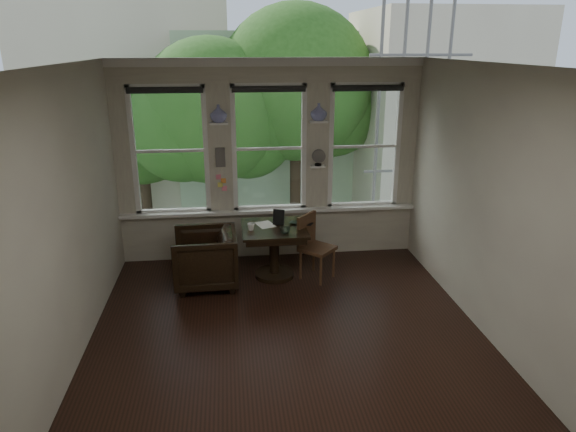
{
  "coord_description": "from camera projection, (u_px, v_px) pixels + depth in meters",
  "views": [
    {
      "loc": [
        -0.61,
        -5.3,
        3.2
      ],
      "look_at": [
        0.13,
        0.9,
        1.08
      ],
      "focal_mm": 32.0,
      "sensor_mm": 36.0,
      "label": 1
    }
  ],
  "objects": [
    {
      "name": "drinking_glass",
      "position": [
        285.0,
        230.0,
        6.91
      ],
      "size": [
        0.14,
        0.14,
        0.11
      ],
      "primitive_type": "imported",
      "rotation": [
        0.0,
        0.0,
        -0.05
      ],
      "color": "white",
      "rests_on": "table"
    },
    {
      "name": "cushion_red",
      "position": [
        205.0,
        255.0,
        7.0
      ],
      "size": [
        0.45,
        0.45,
        0.06
      ],
      "primitive_type": "cube",
      "color": "maroon",
      "rests_on": "armchair_left"
    },
    {
      "name": "mug",
      "position": [
        251.0,
        227.0,
        7.04
      ],
      "size": [
        0.13,
        0.13,
        0.1
      ],
      "primitive_type": "imported",
      "rotation": [
        0.0,
        0.0,
        -0.32
      ],
      "color": "white",
      "rests_on": "table"
    },
    {
      "name": "tablet",
      "position": [
        279.0,
        217.0,
        7.24
      ],
      "size": [
        0.18,
        0.12,
        0.22
      ],
      "primitive_type": "cube",
      "rotation": [
        -0.26,
        0.0,
        -0.32
      ],
      "color": "black",
      "rests_on": "table"
    },
    {
      "name": "ceiling",
      "position": [
        286.0,
        63.0,
        5.12
      ],
      "size": [
        4.5,
        4.5,
        0.0
      ],
      "primitive_type": "plane",
      "rotation": [
        3.14,
        0.0,
        0.0
      ],
      "color": "silver",
      "rests_on": "ground"
    },
    {
      "name": "shelf_left",
      "position": [
        219.0,
        123.0,
        7.35
      ],
      "size": [
        0.26,
        0.16,
        0.03
      ],
      "primitive_type": "cube",
      "color": "white",
      "rests_on": "ground"
    },
    {
      "name": "window_left",
      "position": [
        170.0,
        151.0,
        7.49
      ],
      "size": [
        1.1,
        0.12,
        1.9
      ],
      "primitive_type": null,
      "color": "white",
      "rests_on": "ground"
    },
    {
      "name": "wall_left",
      "position": [
        72.0,
        214.0,
        5.35
      ],
      "size": [
        0.0,
        4.5,
        4.5
      ],
      "primitive_type": "plane",
      "rotation": [
        1.57,
        0.0,
        1.57
      ],
      "color": "beige",
      "rests_on": "ground"
    },
    {
      "name": "papers",
      "position": [
        265.0,
        225.0,
        7.26
      ],
      "size": [
        0.3,
        0.35,
        0.0
      ],
      "primitive_type": "cube",
      "rotation": [
        0.0,
        0.0,
        0.32
      ],
      "color": "silver",
      "rests_on": "table"
    },
    {
      "name": "side_chair_right",
      "position": [
        317.0,
        248.0,
        7.21
      ],
      "size": [
        0.59,
        0.59,
        0.92
      ],
      "primitive_type": null,
      "rotation": [
        0.0,
        0.0,
        0.83
      ],
      "color": "#442218",
      "rests_on": "ground"
    },
    {
      "name": "ground",
      "position": [
        286.0,
        327.0,
        6.08
      ],
      "size": [
        4.5,
        4.5,
        0.0
      ],
      "primitive_type": "plane",
      "color": "black",
      "rests_on": "ground"
    },
    {
      "name": "laptop",
      "position": [
        300.0,
        225.0,
        7.22
      ],
      "size": [
        0.39,
        0.35,
        0.03
      ],
      "primitive_type": "imported",
      "rotation": [
        0.0,
        0.0,
        -0.49
      ],
      "color": "black",
      "rests_on": "table"
    },
    {
      "name": "wall_right",
      "position": [
        482.0,
        199.0,
        5.85
      ],
      "size": [
        0.0,
        4.5,
        4.5
      ],
      "primitive_type": "plane",
      "rotation": [
        1.57,
        0.0,
        -1.57
      ],
      "color": "beige",
      "rests_on": "ground"
    },
    {
      "name": "armchair_left",
      "position": [
        205.0,
        259.0,
        7.02
      ],
      "size": [
        0.89,
        0.87,
        0.79
      ],
      "primitive_type": "imported",
      "rotation": [
        0.0,
        0.0,
        -1.54
      ],
      "color": "black",
      "rests_on": "ground"
    },
    {
      "name": "window_center",
      "position": [
        269.0,
        148.0,
        7.65
      ],
      "size": [
        1.1,
        0.12,
        1.9
      ],
      "primitive_type": null,
      "color": "white",
      "rests_on": "ground"
    },
    {
      "name": "wall_back",
      "position": [
        269.0,
        162.0,
        7.71
      ],
      "size": [
        4.5,
        0.0,
        4.5
      ],
      "primitive_type": "plane",
      "rotation": [
        1.57,
        0.0,
        0.0
      ],
      "color": "beige",
      "rests_on": "ground"
    },
    {
      "name": "wall_front",
      "position": [
        324.0,
        306.0,
        3.48
      ],
      "size": [
        4.5,
        0.0,
        4.5
      ],
      "primitive_type": "plane",
      "rotation": [
        -1.57,
        0.0,
        0.0
      ],
      "color": "beige",
      "rests_on": "ground"
    },
    {
      "name": "sticky_notes",
      "position": [
        221.0,
        180.0,
        7.65
      ],
      "size": [
        0.16,
        0.01,
        0.24
      ],
      "primitive_type": null,
      "color": "pink",
      "rests_on": "ground"
    },
    {
      "name": "vase_right",
      "position": [
        319.0,
        112.0,
        7.46
      ],
      "size": [
        0.24,
        0.24,
        0.25
      ],
      "primitive_type": "imported",
      "color": "white",
      "rests_on": "shelf_right"
    },
    {
      "name": "vase_left",
      "position": [
        218.0,
        114.0,
        7.3
      ],
      "size": [
        0.24,
        0.24,
        0.25
      ],
      "primitive_type": "imported",
      "color": "white",
      "rests_on": "shelf_left"
    },
    {
      "name": "shelf_right",
      "position": [
        319.0,
        122.0,
        7.51
      ],
      "size": [
        0.26,
        0.16,
        0.03
      ],
      "primitive_type": "cube",
      "color": "white",
      "rests_on": "ground"
    },
    {
      "name": "window_right",
      "position": [
        364.0,
        146.0,
        7.81
      ],
      "size": [
        1.1,
        0.12,
        1.9
      ],
      "primitive_type": null,
      "color": "white",
      "rests_on": "ground"
    },
    {
      "name": "desk_fan",
      "position": [
        318.0,
        160.0,
        7.67
      ],
      "size": [
        0.2,
        0.2,
        0.24
      ],
      "primitive_type": null,
      "color": "#59544F",
      "rests_on": "ground"
    },
    {
      "name": "intercom",
      "position": [
        220.0,
        157.0,
        7.54
      ],
      "size": [
        0.14,
        0.06,
        0.28
      ],
      "primitive_type": "cube",
      "color": "#59544F",
      "rests_on": "ground"
    },
    {
      "name": "table",
      "position": [
        274.0,
        252.0,
        7.29
      ],
      "size": [
        0.9,
        0.9,
        0.75
      ],
      "primitive_type": null,
      "color": "black",
      "rests_on": "ground"
    }
  ]
}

